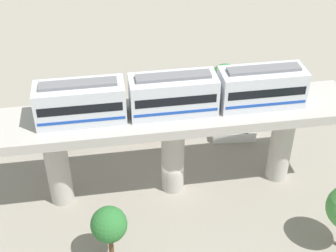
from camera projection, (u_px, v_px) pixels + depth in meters
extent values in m
plane|color=gray|center=(173.00, 187.00, 41.38)|extent=(120.00, 120.00, 0.00)
cylinder|color=#B7B2AA|center=(58.00, 167.00, 38.12)|extent=(1.90, 1.90, 7.08)
cylinder|color=#B7B2AA|center=(173.00, 155.00, 39.32)|extent=(1.90, 1.90, 7.08)
cylinder|color=#B7B2AA|center=(281.00, 144.00, 40.52)|extent=(1.90, 1.90, 7.08)
cube|color=#B7B2AA|center=(173.00, 116.00, 37.03)|extent=(5.20, 28.85, 0.80)
cube|color=silver|center=(80.00, 103.00, 35.03)|extent=(2.60, 6.60, 3.00)
cube|color=black|center=(80.00, 100.00, 34.88)|extent=(2.64, 6.07, 0.70)
cube|color=#1947B2|center=(81.00, 111.00, 35.47)|extent=(2.64, 6.34, 0.24)
cube|color=slate|center=(78.00, 84.00, 34.09)|extent=(1.10, 5.61, 0.24)
cube|color=silver|center=(173.00, 95.00, 35.92)|extent=(2.60, 6.60, 3.00)
cube|color=black|center=(173.00, 92.00, 35.77)|extent=(2.64, 6.07, 0.70)
cube|color=#1947B2|center=(173.00, 103.00, 36.36)|extent=(2.64, 6.34, 0.24)
cube|color=slate|center=(173.00, 76.00, 34.98)|extent=(1.10, 5.61, 0.24)
cube|color=silver|center=(262.00, 88.00, 36.81)|extent=(2.60, 6.60, 3.00)
cube|color=black|center=(262.00, 85.00, 36.67)|extent=(2.64, 6.07, 0.70)
cube|color=#1947B2|center=(260.00, 96.00, 37.25)|extent=(2.64, 6.34, 0.24)
cube|color=slate|center=(264.00, 69.00, 35.87)|extent=(1.10, 5.61, 0.24)
cube|color=white|center=(233.00, 133.00, 46.88)|extent=(2.18, 4.35, 1.00)
cube|color=black|center=(235.00, 126.00, 46.38)|extent=(1.85, 2.44, 0.76)
cube|color=red|center=(149.00, 126.00, 47.83)|extent=(2.10, 4.32, 1.00)
cube|color=black|center=(150.00, 119.00, 47.34)|extent=(1.80, 2.41, 0.76)
cube|color=black|center=(69.00, 136.00, 46.56)|extent=(2.38, 4.41, 1.00)
cube|color=black|center=(69.00, 128.00, 46.07)|extent=(1.95, 2.51, 0.76)
cylinder|color=brown|center=(224.00, 94.00, 51.82)|extent=(0.36, 0.36, 2.07)
sphere|color=#38843D|center=(225.00, 79.00, 50.69)|extent=(3.27, 3.27, 3.27)
cylinder|color=brown|center=(111.00, 245.00, 34.23)|extent=(0.36, 0.36, 2.93)
sphere|color=#2D7233|center=(109.00, 224.00, 32.96)|extent=(2.59, 2.59, 2.59)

